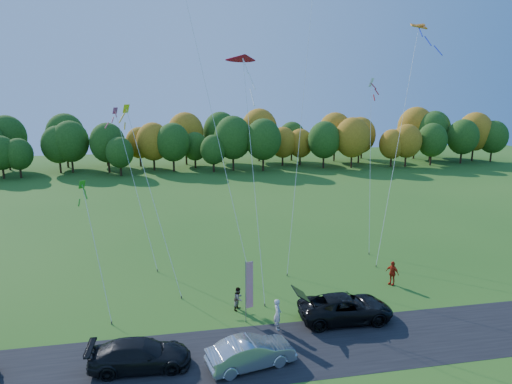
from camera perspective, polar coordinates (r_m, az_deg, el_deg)
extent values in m
plane|color=#255817|center=(30.97, 2.14, -15.24)|extent=(160.00, 160.00, 0.00)
cube|color=black|center=(27.61, 4.09, -19.06)|extent=(90.00, 6.00, 0.01)
imported|color=black|center=(30.68, 11.13, -14.02)|extent=(6.11, 2.95, 1.68)
imported|color=#AFB0B4|center=(25.83, -0.64, -19.44)|extent=(5.02, 2.65, 1.57)
imported|color=black|center=(26.42, -14.31, -19.09)|extent=(5.44, 2.41, 1.55)
imported|color=silver|center=(29.11, 2.71, -15.01)|extent=(0.58, 0.78, 1.96)
imported|color=gray|center=(31.45, -2.20, -13.16)|extent=(0.93, 0.97, 1.58)
imported|color=red|center=(36.49, 16.65, -9.67)|extent=(0.96, 1.17, 1.86)
cylinder|color=#999999|center=(29.36, -1.29, -12.38)|extent=(0.06, 0.06, 4.13)
cube|color=red|center=(29.29, -0.84, -11.56)|extent=(0.50, 0.18, 3.10)
cube|color=navy|center=(28.86, -0.85, -9.46)|extent=(0.50, 0.17, 0.80)
cylinder|color=#4C3F33|center=(35.26, -0.61, -11.38)|extent=(0.08, 0.08, 0.20)
cylinder|color=#4C3F33|center=(36.89, 3.91, -10.28)|extent=(0.08, 0.08, 0.20)
cylinder|color=#4C3F33|center=(32.13, 1.11, -13.93)|extent=(0.08, 0.08, 0.20)
cone|color=red|center=(38.26, -1.66, 16.51)|extent=(2.64, 2.02, 2.89)
cylinder|color=#4C3F33|center=(39.79, 14.78, -8.92)|extent=(0.08, 0.08, 0.20)
cube|color=orange|center=(48.10, 19.69, 18.91)|extent=(3.16, 1.10, 1.21)
cylinder|color=#4C3F33|center=(33.60, -9.31, -12.85)|extent=(0.08, 0.08, 0.20)
cube|color=yellow|center=(36.99, -15.93, 9.99)|extent=(1.11, 1.11, 1.32)
cylinder|color=#4C3F33|center=(31.35, -17.60, -15.31)|extent=(0.08, 0.08, 0.20)
cube|color=#2C9C1A|center=(33.80, -20.93, 0.89)|extent=(0.98, 0.98, 1.16)
cylinder|color=#4C3F33|center=(42.45, 13.94, -7.47)|extent=(0.08, 0.08, 0.20)
cube|color=white|center=(46.54, 14.21, 13.15)|extent=(1.41, 1.41, 1.68)
cylinder|color=#4C3F33|center=(38.45, -12.23, -9.56)|extent=(0.08, 0.08, 0.20)
cube|color=#C5417C|center=(44.02, -17.20, 9.69)|extent=(1.01, 1.01, 1.19)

